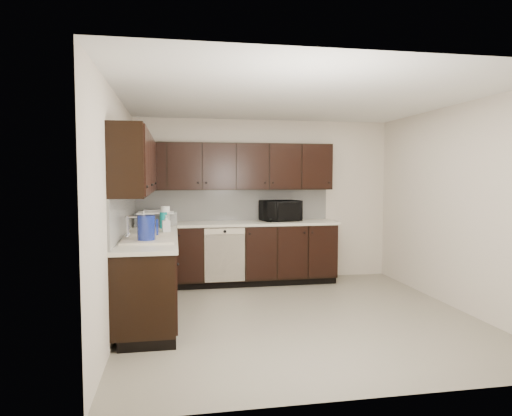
{
  "coord_description": "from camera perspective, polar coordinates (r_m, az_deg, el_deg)",
  "views": [
    {
      "loc": [
        -1.4,
        -5.03,
        1.63
      ],
      "look_at": [
        -0.39,
        0.6,
        1.23
      ],
      "focal_mm": 32.0,
      "sensor_mm": 36.0,
      "label": 1
    }
  ],
  "objects": [
    {
      "name": "sink",
      "position": [
        5.08,
        -13.27,
        -4.54
      ],
      "size": [
        0.54,
        0.82,
        0.42
      ],
      "color": "beige",
      "rests_on": "countertop"
    },
    {
      "name": "wall_right",
      "position": [
        6.08,
        23.83,
        0.12
      ],
      "size": [
        0.02,
        4.0,
        2.5
      ],
      "primitive_type": "cube",
      "color": "beige",
      "rests_on": "floor"
    },
    {
      "name": "wall_left",
      "position": [
        5.08,
        -16.92,
        -0.42
      ],
      "size": [
        0.02,
        4.0,
        2.5
      ],
      "primitive_type": "cube",
      "color": "beige",
      "rests_on": "floor"
    },
    {
      "name": "toaster_oven",
      "position": [
        6.75,
        -12.48,
        -1.04
      ],
      "size": [
        0.34,
        0.26,
        0.21
      ],
      "primitive_type": "cube",
      "rotation": [
        0.0,
        0.0,
        0.06
      ],
      "color": "silver",
      "rests_on": "countertop"
    },
    {
      "name": "soap_bottle_a",
      "position": [
        5.74,
        -11.17,
        -1.9
      ],
      "size": [
        0.11,
        0.11,
        0.21
      ],
      "primitive_type": "imported",
      "rotation": [
        0.0,
        0.0,
        0.13
      ],
      "color": "gray",
      "rests_on": "countertop"
    },
    {
      "name": "storage_bin",
      "position": [
        6.42,
        -12.39,
        -1.4
      ],
      "size": [
        0.57,
        0.51,
        0.18
      ],
      "primitive_type": "cube",
      "rotation": [
        0.0,
        0.0,
        -0.41
      ],
      "color": "silver",
      "rests_on": "countertop"
    },
    {
      "name": "paper_towel_roll",
      "position": [
        6.41,
        -11.27,
        -1.01
      ],
      "size": [
        0.14,
        0.14,
        0.27
      ],
      "primitive_type": "cylinder",
      "rotation": [
        0.0,
        0.0,
        -0.19
      ],
      "color": "white",
      "rests_on": "countertop"
    },
    {
      "name": "floor",
      "position": [
        5.47,
        5.28,
        -13.31
      ],
      "size": [
        4.0,
        4.0,
        0.0
      ],
      "primitive_type": "plane",
      "color": "gray",
      "rests_on": "ground"
    },
    {
      "name": "lower_cabinets",
      "position": [
        6.27,
        -6.43,
        -7.17
      ],
      "size": [
        3.0,
        2.8,
        0.9
      ],
      "color": "black",
      "rests_on": "floor"
    },
    {
      "name": "ceiling",
      "position": [
        5.3,
        5.45,
        13.48
      ],
      "size": [
        4.0,
        4.0,
        0.0
      ],
      "primitive_type": "plane",
      "rotation": [
        3.14,
        0.0,
        0.0
      ],
      "color": "white",
      "rests_on": "wall_back"
    },
    {
      "name": "dishwasher",
      "position": [
        6.57,
        -3.93,
        -5.47
      ],
      "size": [
        0.58,
        0.04,
        0.78
      ],
      "color": "beige",
      "rests_on": "lower_cabinets"
    },
    {
      "name": "teal_tumbler",
      "position": [
        6.12,
        -11.49,
        -1.52
      ],
      "size": [
        0.11,
        0.11,
        0.21
      ],
      "primitive_type": "cylinder",
      "rotation": [
        0.0,
        0.0,
        -0.16
      ],
      "color": "#0C8C8E",
      "rests_on": "countertop"
    },
    {
      "name": "wall_back",
      "position": [
        7.18,
        1.1,
        1.0
      ],
      "size": [
        4.0,
        0.02,
        2.5
      ],
      "primitive_type": "cube",
      "color": "beige",
      "rests_on": "floor"
    },
    {
      "name": "countertop",
      "position": [
        6.19,
        -6.48,
        -2.57
      ],
      "size": [
        3.03,
        2.83,
        0.04
      ],
      "color": "beige",
      "rests_on": "lower_cabinets"
    },
    {
      "name": "backsplash",
      "position": [
        6.37,
        -8.5,
        -0.06
      ],
      "size": [
        3.0,
        2.8,
        0.48
      ],
      "color": "silver",
      "rests_on": "countertop"
    },
    {
      "name": "microwave",
      "position": [
        7.0,
        3.07,
        -0.34
      ],
      "size": [
        0.63,
        0.49,
        0.32
      ],
      "primitive_type": "imported",
      "rotation": [
        0.0,
        0.0,
        0.19
      ],
      "color": "black",
      "rests_on": "countertop"
    },
    {
      "name": "upper_cabinets",
      "position": [
        6.24,
        -7.47,
        5.29
      ],
      "size": [
        3.0,
        2.8,
        0.7
      ],
      "color": "black",
      "rests_on": "wall_back"
    },
    {
      "name": "wall_front",
      "position": [
        3.36,
        14.52,
        -2.55
      ],
      "size": [
        4.0,
        0.02,
        2.5
      ],
      "primitive_type": "cube",
      "color": "beige",
      "rests_on": "floor"
    },
    {
      "name": "soap_bottle_b",
      "position": [
        5.57,
        -13.89,
        -1.78
      ],
      "size": [
        0.12,
        0.12,
        0.27
      ],
      "primitive_type": "imported",
      "rotation": [
        0.0,
        0.0,
        -0.12
      ],
      "color": "gray",
      "rests_on": "countertop"
    },
    {
      "name": "blue_pitcher",
      "position": [
        4.9,
        -13.56,
        -2.54
      ],
      "size": [
        0.23,
        0.23,
        0.28
      ],
      "primitive_type": "cylinder",
      "rotation": [
        0.0,
        0.0,
        0.29
      ],
      "color": "navy",
      "rests_on": "countertop"
    }
  ]
}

